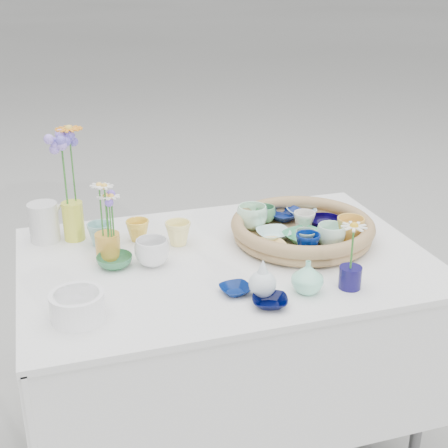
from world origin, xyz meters
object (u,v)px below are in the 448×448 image
object	(u,v)px
bud_vase_seafoam	(308,277)
wicker_tray	(302,230)
tall_vase_yellow	(73,221)
display_table	(226,448)

from	to	relation	value
bud_vase_seafoam	wicker_tray	bearing A→B (deg)	68.62
bud_vase_seafoam	tall_vase_yellow	world-z (taller)	tall_vase_yellow
wicker_tray	bud_vase_seafoam	distance (m)	0.35
bud_vase_seafoam	tall_vase_yellow	bearing A→B (deg)	136.54
display_table	bud_vase_seafoam	distance (m)	0.87
bud_vase_seafoam	tall_vase_yellow	size ratio (longest dim) A/B	0.73
wicker_tray	tall_vase_yellow	xyz separation A→B (m)	(-0.72, 0.23, 0.03)
bud_vase_seafoam	tall_vase_yellow	distance (m)	0.82
display_table	bud_vase_seafoam	size ratio (longest dim) A/B	13.32
wicker_tray	tall_vase_yellow	bearing A→B (deg)	162.12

